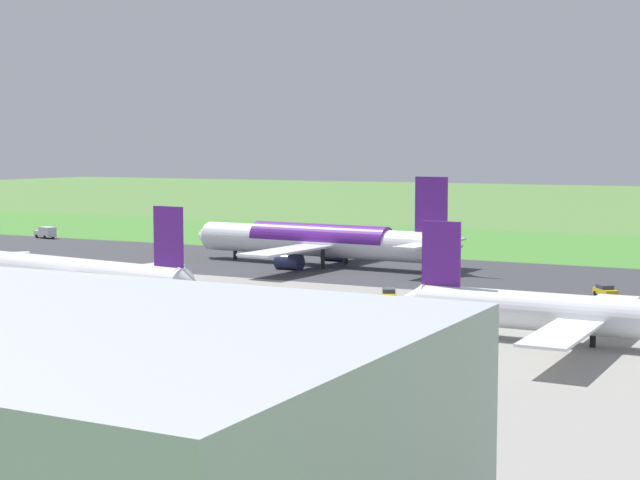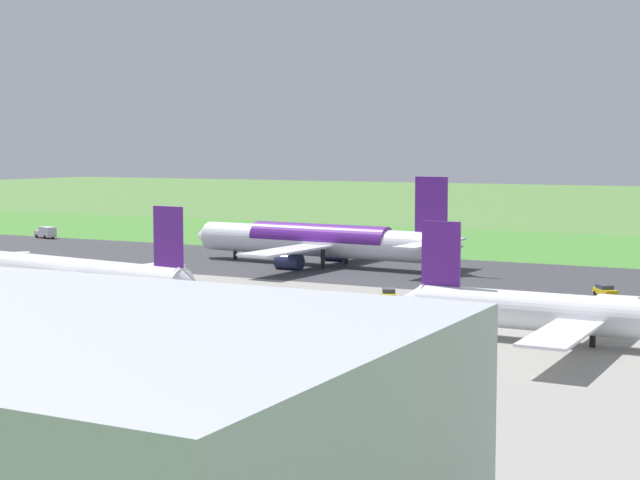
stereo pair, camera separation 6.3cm
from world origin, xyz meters
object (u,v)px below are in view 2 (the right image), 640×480
Objects in this scene: service_truck_fuel at (46,232)px; service_truck_baggage at (14,260)px; airliner_parked_mid at (74,273)px; airliner_parked_near at (591,315)px; traffic_cone_orange at (429,243)px; no_stopping_sign at (455,240)px; service_car_ops at (605,290)px; service_car_followme at (389,294)px; airliner_main at (322,241)px.

service_truck_baggage is at bearing 127.57° from service_truck_fuel.
airliner_parked_near is at bearing 179.64° from airliner_parked_mid.
airliner_parked_near reaches higher than traffic_cone_orange.
airliner_parked_near is 7.19× the size of service_truck_baggage.
service_truck_baggage reaches higher than traffic_cone_orange.
service_truck_baggage is at bearing -34.28° from airliner_parked_mid.
no_stopping_sign is at bearing -128.00° from service_truck_baggage.
service_car_ops is 75.76m from traffic_cone_orange.
service_truck_baggage is 2.35× the size of no_stopping_sign.
service_car_ops is (-25.07, -17.08, 0.00)m from service_car_followme.
service_car_followme is (31.07, -19.46, -2.56)m from airliner_parked_near.
service_car_followme is 78.80m from traffic_cone_orange.
no_stopping_sign is (-20.68, -92.51, -2.12)m from airliner_parked_mid.
traffic_cone_orange is at bearing -50.11° from service_car_ops.
service_truck_fuel is at bearing -24.66° from service_car_followme.
service_truck_baggage is 56.38m from service_truck_fuel.
service_truck_baggage reaches higher than service_car_ops.
traffic_cone_orange is at bearing -162.10° from service_truck_fuel.
no_stopping_sign is (42.22, -56.40, 0.65)m from service_car_ops.
service_car_followme is at bearing 155.34° from service_truck_fuel.
no_stopping_sign is (-9.01, -42.60, -2.85)m from airliner_main.
airliner_parked_near is 6.89× the size of service_truck_fuel.
service_car_ops is at bearing 164.93° from airliner_main.
traffic_cone_orange is (-47.98, -71.29, -1.13)m from service_truck_baggage.
service_car_ops is (6.00, -36.54, -2.56)m from airliner_parked_near.
service_car_ops is 8.04× the size of traffic_cone_orange.
traffic_cone_orange is at bearing -123.94° from service_truck_baggage.
airliner_main is 9.15× the size of service_truck_baggage.
service_truck_fuel is at bearing -12.54° from airliner_main.
airliner_parked_near is at bearing 117.42° from no_stopping_sign.
service_car_followme is at bearing 107.36° from traffic_cone_orange.
no_stopping_sign is (-54.35, -69.56, 0.09)m from service_truck_baggage.
service_car_followme is at bearing 103.14° from no_stopping_sign.
service_car_followme is 75.46m from no_stopping_sign.
airliner_parked_near is at bearing 138.67° from airliner_main.
service_truck_fuel is at bearing -26.43° from airliner_parked_near.
no_stopping_sign is at bearing -164.34° from service_truck_fuel.
airliner_main is 1.27× the size of airliner_parked_near.
airliner_parked_near is 109.32m from traffic_cone_orange.
airliner_parked_mid is (11.67, 49.90, -0.74)m from airliner_main.
service_truck_fuel is (136.94, -68.06, -2.00)m from airliner_parked_near.
airliner_parked_mid is 40.80m from service_truck_baggage.
airliner_main reaches higher than service_car_followme.
service_car_ops is at bearing -80.67° from airliner_parked_near.
traffic_cone_orange is at bearing -98.64° from airliner_parked_mid.
airliner_parked_mid is 82.37× the size of traffic_cone_orange.
service_truck_fuel is 1.40× the size of service_car_ops.
airliner_main is 81.71m from service_truck_fuel.
service_truck_baggage and service_truck_fuel have the same top height.
airliner_main is 40.62m from service_car_followme.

